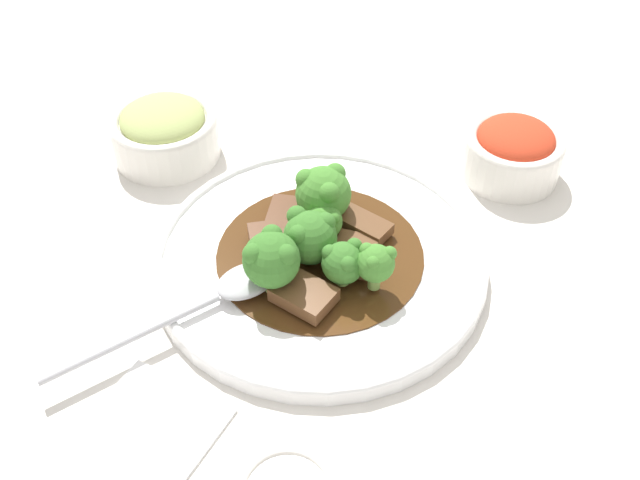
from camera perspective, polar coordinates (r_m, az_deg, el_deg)
name	(u,v)px	position (r m, az deg, el deg)	size (l,w,h in m)	color
ground_plane	(320,265)	(0.72, 0.00, -1.94)	(4.00, 4.00, 0.00)	silver
main_plate	(320,258)	(0.71, 0.00, -1.38)	(0.32, 0.32, 0.02)	white
beef_strip_0	(280,223)	(0.73, -3.10, 1.30)	(0.08, 0.06, 0.01)	#56331E
beef_strip_1	(354,254)	(0.70, 2.59, -1.08)	(0.06, 0.06, 0.01)	brown
beef_strip_2	(304,295)	(0.66, -1.23, -4.20)	(0.04, 0.06, 0.01)	brown
beef_strip_3	(359,222)	(0.73, 2.96, 1.35)	(0.03, 0.08, 0.01)	brown
beef_strip_4	(266,253)	(0.69, -4.12, -1.03)	(0.06, 0.07, 0.02)	#56331E
broccoli_floret_0	(323,193)	(0.72, 0.25, 3.63)	(0.05, 0.05, 0.06)	#8EB756
broccoli_floret_1	(324,221)	(0.70, 0.30, 1.48)	(0.04, 0.04, 0.04)	#8EB756
broccoli_floret_2	(377,262)	(0.65, 4.35, -1.68)	(0.03, 0.03, 0.05)	#7FA84C
broccoli_floret_3	(343,262)	(0.66, 1.76, -1.71)	(0.04, 0.04, 0.04)	#7FA84C
broccoli_floret_4	(271,259)	(0.65, -3.76, -1.43)	(0.05, 0.05, 0.06)	#8EB756
broccoli_floret_5	(307,235)	(0.68, -0.98, 0.40)	(0.05, 0.05, 0.05)	#7FA84C
serving_spoon	(225,292)	(0.67, -7.26, -3.93)	(0.22, 0.07, 0.01)	#B7B7BC
side_bowl_kimchi	(513,151)	(0.83, 14.52, 6.61)	(0.10, 0.10, 0.06)	white
side_bowl_appetizer	(164,131)	(0.85, -11.78, 8.15)	(0.12, 0.12, 0.06)	white
paper_napkin	(134,447)	(0.61, -13.96, -15.05)	(0.15, 0.13, 0.01)	white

